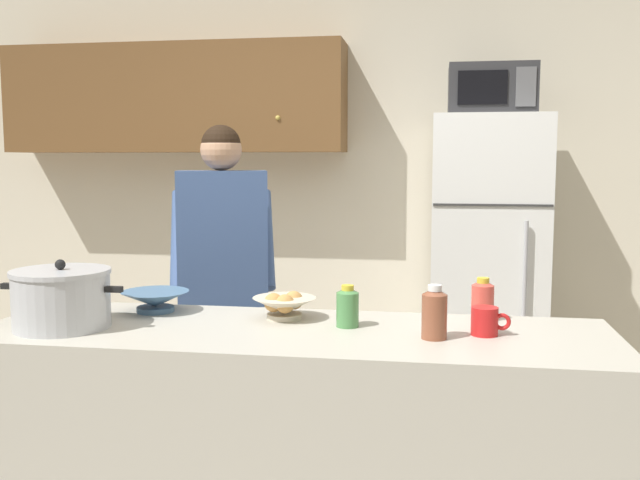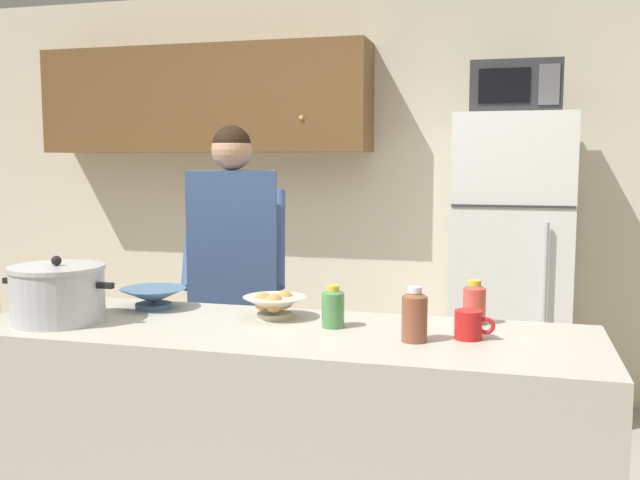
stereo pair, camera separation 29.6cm
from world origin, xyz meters
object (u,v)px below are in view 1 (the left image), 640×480
at_px(cooking_pot, 62,299).
at_px(bottle_near_edge, 483,299).
at_px(person_near_pot, 223,256).
at_px(bottle_mid_counter, 348,306).
at_px(coffee_mug, 486,321).
at_px(empty_bowl, 155,300).
at_px(bread_bowl, 284,306).
at_px(microwave, 491,90).
at_px(bottle_far_corner, 434,312).
at_px(refrigerator, 486,268).

distance_m(cooking_pot, bottle_near_edge, 1.50).
relative_size(person_near_pot, bottle_mid_counter, 11.26).
height_order(cooking_pot, bottle_mid_counter, cooking_pot).
relative_size(coffee_mug, empty_bowl, 0.50).
bearing_deg(bottle_near_edge, cooking_pot, -166.15).
distance_m(bread_bowl, empty_bowl, 0.52).
relative_size(coffee_mug, bottle_mid_counter, 0.88).
distance_m(microwave, cooking_pot, 2.64).
relative_size(bottle_near_edge, bottle_far_corner, 0.88).
relative_size(bread_bowl, bottle_far_corner, 1.31).
bearing_deg(refrigerator, empty_bowl, -129.42).
xyz_separation_m(bottle_near_edge, bottle_far_corner, (-0.17, -0.30, 0.01)).
bearing_deg(bottle_far_corner, coffee_mug, 24.03).
relative_size(cooking_pot, bottle_far_corner, 2.51).
bearing_deg(person_near_pot, refrigerator, 35.96).
distance_m(refrigerator, cooking_pot, 2.52).
bearing_deg(bread_bowl, cooking_pot, -160.71).
bearing_deg(bottle_mid_counter, refrigerator, 71.44).
xyz_separation_m(microwave, empty_bowl, (-1.36, -1.63, -0.93)).
height_order(microwave, empty_bowl, microwave).
distance_m(person_near_pot, empty_bowl, 0.71).
height_order(refrigerator, bottle_mid_counter, refrigerator).
bearing_deg(coffee_mug, empty_bowl, 172.06).
relative_size(refrigerator, coffee_mug, 13.39).
relative_size(coffee_mug, bread_bowl, 0.56).
xyz_separation_m(empty_bowl, bottle_far_corner, (1.06, -0.25, 0.04)).
bearing_deg(bread_bowl, bottle_far_corner, -20.45).
relative_size(bread_bowl, bottle_mid_counter, 1.58).
relative_size(coffee_mug, bottle_far_corner, 0.73).
xyz_separation_m(refrigerator, empty_bowl, (-1.36, -1.65, 0.09)).
xyz_separation_m(empty_bowl, bottle_near_edge, (1.24, 0.06, 0.03)).
xyz_separation_m(microwave, bottle_near_edge, (-0.12, -1.58, -0.90)).
relative_size(refrigerator, microwave, 3.66).
distance_m(refrigerator, empty_bowl, 2.14).
xyz_separation_m(cooking_pot, bottle_near_edge, (1.45, 0.36, -0.03)).
xyz_separation_m(bottle_mid_counter, bottle_far_corner, (0.30, -0.12, 0.01)).
height_order(refrigerator, coffee_mug, refrigerator).
relative_size(refrigerator, bottle_far_corner, 9.81).
bearing_deg(empty_bowl, cooking_pot, -125.86).
xyz_separation_m(refrigerator, cooking_pot, (-1.58, -1.96, 0.15)).
bearing_deg(bread_bowl, microwave, 63.33).
distance_m(bread_bowl, bottle_near_edge, 0.73).
bearing_deg(person_near_pot, empty_bowl, -94.36).
relative_size(person_near_pot, empty_bowl, 6.42).
distance_m(person_near_pot, bottle_mid_counter, 1.09).
height_order(coffee_mug, bottle_mid_counter, bottle_mid_counter).
bearing_deg(person_near_pot, bottle_mid_counter, -49.61).
bearing_deg(bottle_near_edge, bread_bowl, -172.00).
distance_m(empty_bowl, bottle_far_corner, 1.09).
height_order(refrigerator, bread_bowl, refrigerator).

